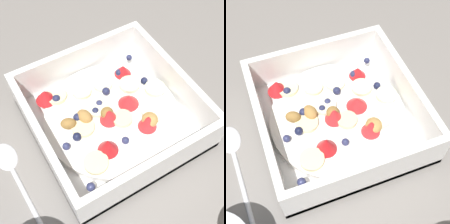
% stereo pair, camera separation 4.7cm
% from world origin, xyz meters
% --- Properties ---
extents(ground_plane, '(2.40, 2.40, 0.00)m').
position_xyz_m(ground_plane, '(0.00, 0.00, 0.00)').
color(ground_plane, gray).
extents(fruit_bowl, '(0.23, 0.23, 0.07)m').
position_xyz_m(fruit_bowl, '(-0.01, -0.02, 0.02)').
color(fruit_bowl, white).
rests_on(fruit_bowl, ground).
extents(spoon, '(0.03, 0.17, 0.01)m').
position_xyz_m(spoon, '(0.15, -0.02, 0.00)').
color(spoon, silver).
rests_on(spoon, ground).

